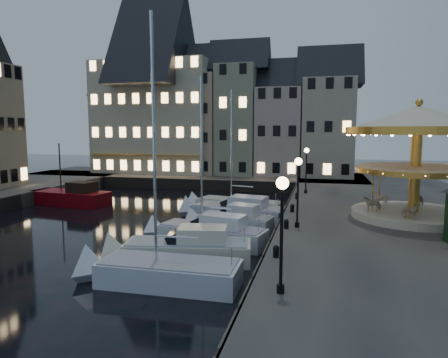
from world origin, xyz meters
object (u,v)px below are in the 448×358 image
(bollard_c, at_px, (292,208))
(motorboat_e, at_px, (233,212))
(motorboat_a, at_px, (158,273))
(motorboat_b, at_px, (180,250))
(red_fishing_boat, at_px, (71,198))
(bollard_a, at_px, (276,251))
(motorboat_f, at_px, (233,206))
(streetlamp_a, at_px, (282,218))
(streetlamp_b, at_px, (298,182))
(motorboat_c, at_px, (206,233))
(streetlamp_c, at_px, (306,164))
(carousel, at_px, (417,140))
(bollard_d, at_px, (297,196))
(bollard_b, at_px, (286,224))
(motorboat_d, at_px, (230,222))

(bollard_c, bearing_deg, motorboat_e, 155.35)
(motorboat_a, xyz_separation_m, motorboat_b, (-0.08, 3.24, 0.10))
(bollard_c, relative_size, red_fishing_boat, 0.07)
(bollard_a, distance_m, motorboat_f, 16.51)
(motorboat_e, height_order, motorboat_f, motorboat_f)
(streetlamp_a, relative_size, red_fishing_boat, 0.52)
(streetlamp_b, xyz_separation_m, motorboat_e, (-5.39, 6.70, -3.37))
(motorboat_c, bearing_deg, motorboat_e, 88.18)
(streetlamp_c, bearing_deg, motorboat_a, -105.78)
(motorboat_f, relative_size, carousel, 1.27)
(bollard_d, distance_m, motorboat_c, 11.47)
(bollard_b, relative_size, red_fishing_boat, 0.07)
(streetlamp_b, relative_size, motorboat_b, 0.53)
(bollard_d, relative_size, motorboat_e, 0.07)
(bollard_b, height_order, motorboat_d, motorboat_d)
(streetlamp_b, relative_size, carousel, 0.47)
(motorboat_c, distance_m, motorboat_f, 9.84)
(streetlamp_c, relative_size, bollard_d, 7.32)
(streetlamp_c, distance_m, motorboat_e, 9.31)
(motorboat_b, xyz_separation_m, motorboat_e, (0.55, 10.72, 0.00))
(bollard_b, bearing_deg, motorboat_b, -146.62)
(streetlamp_c, distance_m, motorboat_c, 15.25)
(streetlamp_c, height_order, motorboat_c, motorboat_c)
(motorboat_a, bearing_deg, motorboat_b, 91.36)
(bollard_b, distance_m, carousel, 10.39)
(motorboat_a, xyz_separation_m, motorboat_f, (-0.17, 16.82, -0.01))
(motorboat_a, height_order, carousel, motorboat_a)
(bollard_b, distance_m, motorboat_e, 8.70)
(red_fishing_boat, bearing_deg, streetlamp_b, -23.12)
(bollard_d, height_order, motorboat_c, motorboat_c)
(bollard_a, distance_m, motorboat_c, 7.66)
(bollard_c, bearing_deg, bollard_a, -90.00)
(motorboat_a, bearing_deg, motorboat_d, 84.71)
(streetlamp_a, height_order, bollard_a, streetlamp_a)
(bollard_c, bearing_deg, bollard_d, 90.00)
(motorboat_e, distance_m, red_fishing_boat, 16.56)
(bollard_d, height_order, motorboat_a, motorboat_a)
(bollard_d, relative_size, carousel, 0.06)
(streetlamp_b, height_order, bollard_a, streetlamp_b)
(carousel, bearing_deg, bollard_c, 178.35)
(bollard_c, height_order, motorboat_f, motorboat_f)
(motorboat_f, xyz_separation_m, carousel, (13.31, -5.28, 5.89))
(bollard_d, distance_m, carousel, 10.86)
(bollard_c, relative_size, bollard_d, 1.00)
(streetlamp_a, height_order, motorboat_b, streetlamp_a)
(streetlamp_a, relative_size, motorboat_b, 0.53)
(motorboat_a, height_order, motorboat_b, motorboat_a)
(streetlamp_c, xyz_separation_m, bollard_a, (-0.60, -19.50, -2.41))
(bollard_b, distance_m, motorboat_f, 11.48)
(motorboat_c, height_order, motorboat_f, motorboat_f)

